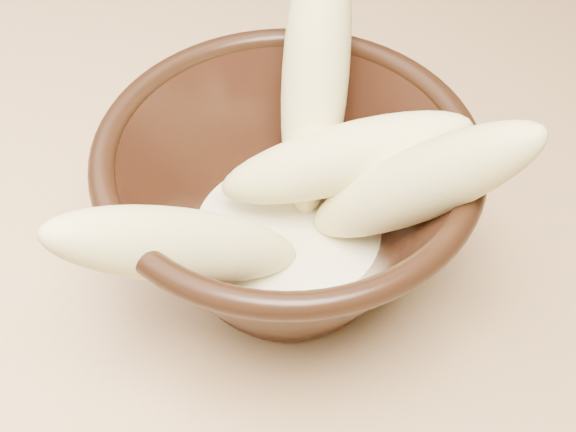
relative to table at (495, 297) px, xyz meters
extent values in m
cube|color=tan|center=(0.00, 0.00, 0.06)|extent=(1.20, 0.80, 0.04)
cylinder|color=tan|center=(-0.54, 0.34, -0.32)|extent=(0.05, 0.05, 0.71)
cylinder|color=black|center=(-0.12, -0.11, 0.08)|extent=(0.09, 0.09, 0.01)
cylinder|color=black|center=(-0.12, -0.11, 0.11)|extent=(0.09, 0.09, 0.01)
torus|color=black|center=(-0.12, -0.11, 0.19)|extent=(0.21, 0.21, 0.01)
cylinder|color=beige|center=(-0.12, -0.11, 0.12)|extent=(0.12, 0.12, 0.02)
ellipsoid|color=#F6E991|center=(-0.13, -0.05, 0.19)|extent=(0.08, 0.13, 0.16)
ellipsoid|color=#F6E991|center=(-0.05, -0.09, 0.18)|extent=(0.14, 0.05, 0.15)
ellipsoid|color=#F6E991|center=(-0.10, -0.08, 0.17)|extent=(0.15, 0.11, 0.09)
ellipsoid|color=#F6E991|center=(-0.14, -0.18, 0.17)|extent=(0.12, 0.15, 0.12)
camera|label=1|loc=(0.03, -0.37, 0.49)|focal=50.00mm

